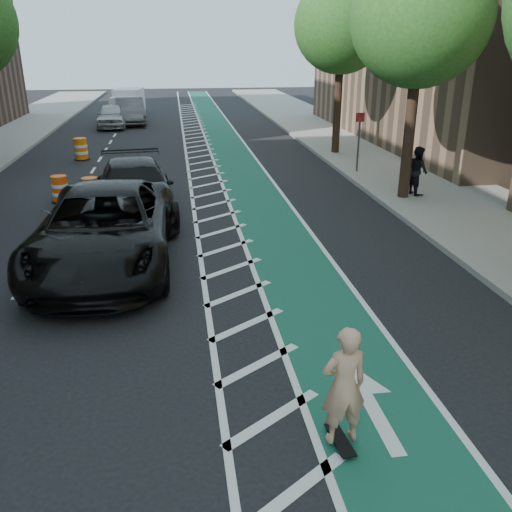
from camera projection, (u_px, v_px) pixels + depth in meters
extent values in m
plane|color=black|center=(167.00, 331.00, 10.11)|extent=(120.00, 120.00, 0.00)
cube|color=#164E3D|center=(252.00, 191.00, 19.72)|extent=(2.00, 90.00, 0.01)
cube|color=silver|center=(211.00, 192.00, 19.52)|extent=(1.40, 90.00, 0.01)
cube|color=gray|center=(421.00, 183.00, 20.58)|extent=(5.00, 90.00, 0.15)
cube|color=gray|center=(359.00, 185.00, 20.24)|extent=(0.12, 90.00, 0.16)
cylinder|color=#382619|center=(408.00, 135.00, 17.74)|extent=(0.36, 0.36, 4.40)
sphere|color=#22521B|center=(420.00, 16.00, 16.43)|extent=(4.20, 4.20, 4.20)
cylinder|color=#382619|center=(339.00, 109.00, 25.11)|extent=(0.36, 0.36, 4.40)
sphere|color=#22521B|center=(343.00, 24.00, 23.80)|extent=(4.20, 4.20, 4.20)
cylinder|color=#4C4C4C|center=(358.00, 145.00, 21.75)|extent=(0.08, 0.08, 2.40)
cube|color=red|center=(360.00, 117.00, 21.35)|extent=(0.35, 0.02, 0.35)
cube|color=black|center=(340.00, 440.00, 7.21)|extent=(0.27, 0.71, 0.03)
cylinder|color=black|center=(329.00, 433.00, 7.42)|extent=(0.03, 0.06, 0.05)
cylinder|color=black|center=(338.00, 431.00, 7.45)|extent=(0.03, 0.06, 0.05)
cylinder|color=black|center=(342.00, 456.00, 7.01)|extent=(0.03, 0.06, 0.05)
cylinder|color=black|center=(352.00, 454.00, 7.04)|extent=(0.03, 0.06, 0.05)
imported|color=tan|center=(344.00, 386.00, 6.90)|extent=(0.65, 0.46, 1.68)
imported|color=black|center=(105.00, 228.00, 12.84)|extent=(3.27, 6.76, 1.85)
imported|color=black|center=(134.00, 190.00, 16.58)|extent=(2.83, 5.88, 1.65)
imported|color=#ABAAB0|center=(112.00, 116.00, 34.52)|extent=(1.89, 4.38, 1.47)
imported|color=#5A5B60|center=(130.00, 111.00, 36.09)|extent=(2.39, 5.30, 1.69)
imported|color=black|center=(417.00, 171.00, 18.44)|extent=(0.74, 0.89, 1.65)
cube|color=white|center=(129.00, 101.00, 41.97)|extent=(2.32, 3.09, 1.79)
cube|color=white|center=(124.00, 107.00, 40.05)|extent=(1.96, 1.65, 1.34)
cylinder|color=black|center=(112.00, 112.00, 39.83)|extent=(0.30, 0.65, 0.63)
cylinder|color=black|center=(134.00, 112.00, 39.86)|extent=(0.30, 0.65, 0.63)
cylinder|color=black|center=(121.00, 107.00, 42.83)|extent=(0.30, 0.65, 0.63)
cylinder|color=black|center=(142.00, 107.00, 42.86)|extent=(0.30, 0.65, 0.63)
cylinder|color=#F55D0C|center=(91.00, 191.00, 17.89)|extent=(0.53, 0.53, 0.91)
cylinder|color=silver|center=(91.00, 196.00, 17.94)|extent=(0.54, 0.54, 0.12)
cylinder|color=silver|center=(90.00, 187.00, 17.84)|extent=(0.54, 0.54, 0.12)
cylinder|color=black|center=(92.00, 204.00, 18.05)|extent=(0.67, 0.67, 0.04)
cylinder|color=#FA520D|center=(60.00, 189.00, 18.21)|extent=(0.52, 0.52, 0.89)
cylinder|color=silver|center=(61.00, 193.00, 18.26)|extent=(0.53, 0.53, 0.12)
cylinder|color=silver|center=(60.00, 185.00, 18.16)|extent=(0.53, 0.53, 0.12)
cylinder|color=black|center=(62.00, 201.00, 18.36)|extent=(0.66, 0.66, 0.04)
cylinder|color=orange|center=(81.00, 149.00, 24.91)|extent=(0.57, 0.57, 0.99)
cylinder|color=silver|center=(81.00, 153.00, 24.97)|extent=(0.58, 0.58, 0.13)
cylinder|color=silver|center=(81.00, 146.00, 24.85)|extent=(0.58, 0.58, 0.13)
cylinder|color=black|center=(82.00, 159.00, 25.08)|extent=(0.72, 0.72, 0.04)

